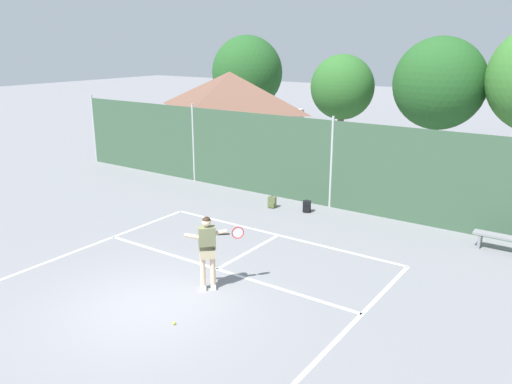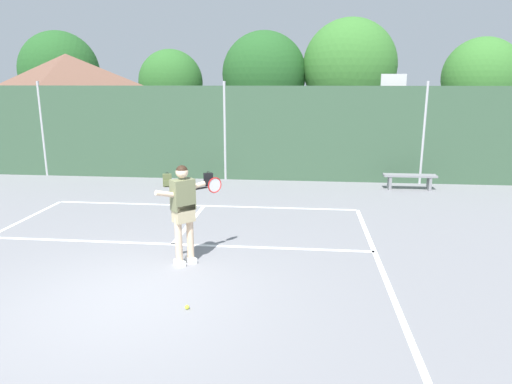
{
  "view_description": "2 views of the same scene",
  "coord_description": "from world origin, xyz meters",
  "views": [
    {
      "loc": [
        7.94,
        -7.18,
        5.79
      ],
      "look_at": [
        -0.72,
        5.33,
        1.32
      ],
      "focal_mm": 36.08,
      "sensor_mm": 36.0,
      "label": 1
    },
    {
      "loc": [
        2.65,
        -6.22,
        3.28
      ],
      "look_at": [
        1.55,
        4.3,
        0.71
      ],
      "focal_mm": 32.0,
      "sensor_mm": 36.0,
      "label": 2
    }
  ],
  "objects": [
    {
      "name": "ground_plane",
      "position": [
        0.0,
        0.0,
        0.0
      ],
      "size": [
        120.0,
        120.0,
        0.0
      ],
      "primitive_type": "plane",
      "color": "gray"
    },
    {
      "name": "court_markings",
      "position": [
        0.0,
        0.65,
        0.0
      ],
      "size": [
        8.3,
        11.1,
        0.01
      ],
      "color": "white",
      "rests_on": "ground"
    },
    {
      "name": "treeline_backdrop",
      "position": [
        0.27,
        20.47,
        3.77
      ],
      "size": [
        28.54,
        4.66,
        6.7
      ],
      "color": "brown",
      "rests_on": "ground"
    },
    {
      "name": "backpack_black",
      "position": [
        -0.39,
        8.0,
        0.19
      ],
      "size": [
        0.33,
        0.32,
        0.46
      ],
      "color": "black",
      "rests_on": "ground"
    },
    {
      "name": "tennis_player",
      "position": [
        0.53,
        1.49,
        1.11
      ],
      "size": [
        0.99,
        1.12,
        1.85
      ],
      "color": "silver",
      "rests_on": "ground"
    },
    {
      "name": "chainlink_fence",
      "position": [
        0.0,
        9.0,
        1.58
      ],
      "size": [
        26.09,
        0.09,
        3.3
      ],
      "color": "#38563D",
      "rests_on": "ground"
    },
    {
      "name": "clubhouse_building",
      "position": [
        -7.33,
        12.66,
        2.29
      ],
      "size": [
        6.39,
        4.41,
        4.41
      ],
      "color": "beige",
      "rests_on": "ground"
    },
    {
      "name": "tennis_ball",
      "position": [
        0.99,
        -0.21,
        0.03
      ],
      "size": [
        0.07,
        0.07,
        0.07
      ],
      "primitive_type": "sphere",
      "color": "#CCE033",
      "rests_on": "ground"
    },
    {
      "name": "backpack_olive",
      "position": [
        -1.68,
        7.72,
        0.19
      ],
      "size": [
        0.32,
        0.3,
        0.46
      ],
      "color": "#566038",
      "rests_on": "ground"
    },
    {
      "name": "courtside_bench",
      "position": [
        5.95,
        8.04,
        0.36
      ],
      "size": [
        1.6,
        0.36,
        0.48
      ],
      "color": "gray",
      "rests_on": "ground"
    }
  ]
}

